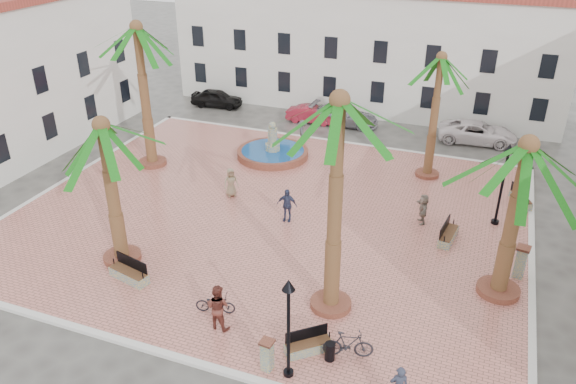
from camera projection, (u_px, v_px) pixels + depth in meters
name	position (u px, v px, depth m)	size (l,w,h in m)	color
ground	(271.00, 215.00, 29.94)	(120.00, 120.00, 0.00)	#56544F
plaza	(271.00, 214.00, 29.91)	(26.00, 22.00, 0.15)	#CE786A
kerb_n	(331.00, 141.00, 39.02)	(26.30, 0.30, 0.16)	silver
kerb_s	(157.00, 352.00, 20.79)	(26.30, 0.30, 0.16)	silver
kerb_e	(531.00, 264.00, 25.79)	(0.30, 22.30, 0.16)	silver
kerb_w	(73.00, 176.00, 34.02)	(0.30, 22.30, 0.16)	silver
building_north	(366.00, 46.00, 44.32)	(30.40, 7.40, 9.50)	white
fountain	(273.00, 152.00, 36.35)	(4.61, 4.61, 2.38)	brown
palm_nw	(138.00, 44.00, 31.96)	(5.63, 5.63, 8.88)	brown
palm_sw	(104.00, 144.00, 23.39)	(5.57, 5.57, 7.00)	brown
palm_s	(339.00, 126.00, 19.41)	(5.49, 5.49, 9.17)	brown
palm_e	(524.00, 167.00, 21.12)	(5.79, 5.79, 7.17)	brown
palm_ne	(440.00, 71.00, 31.03)	(4.59, 4.59, 7.51)	brown
bench_s	(129.00, 274.00, 24.51)	(2.04, 1.03, 1.03)	gray
bench_se	(308.00, 346.00, 20.59)	(1.68, 1.55, 0.93)	gray
bench_e	(448.00, 235.00, 27.34)	(0.82, 1.94, 0.99)	gray
bench_ne	(520.00, 199.00, 30.69)	(1.25, 1.89, 0.96)	gray
lamppost_s	(288.00, 312.00, 18.42)	(0.44, 0.44, 4.09)	black
lamppost_e	(505.00, 171.00, 27.55)	(0.48, 0.48, 4.43)	black
bollard_se	(267.00, 355.00, 19.62)	(0.51, 0.51, 1.29)	gray
bollard_n	(341.00, 135.00, 37.88)	(0.55, 0.55, 1.35)	gray
bollard_e	(521.00, 261.00, 24.46)	(0.64, 0.64, 1.55)	gray
litter_bin	(330.00, 351.00, 20.18)	(0.38, 0.38, 0.73)	black
bicycle_a	(215.00, 304.00, 22.49)	(0.57, 1.62, 0.85)	black
cyclist_b	(218.00, 307.00, 21.46)	(0.95, 0.74, 1.95)	maroon
bicycle_b	(348.00, 344.00, 20.23)	(0.52, 1.85, 1.11)	black
pedestrian_fountain_a	(231.00, 182.00, 31.28)	(0.81, 0.53, 1.66)	tan
pedestrian_fountain_b	(287.00, 205.00, 28.80)	(1.06, 0.44, 1.80)	#2E3553
pedestrian_north	(303.00, 131.00, 38.27)	(1.03, 0.59, 1.59)	#444449
pedestrian_east	(423.00, 209.00, 28.63)	(1.50, 0.48, 1.62)	gray
car_black	(217.00, 98.00, 45.50)	(1.67, 4.15, 1.42)	black
car_red	(312.00, 114.00, 42.28)	(1.33, 3.81, 1.26)	maroon
car_silver	(344.00, 115.00, 41.78)	(2.07, 5.09, 1.48)	#98979F
car_white	(477.00, 132.00, 38.71)	(2.42, 5.26, 1.46)	white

